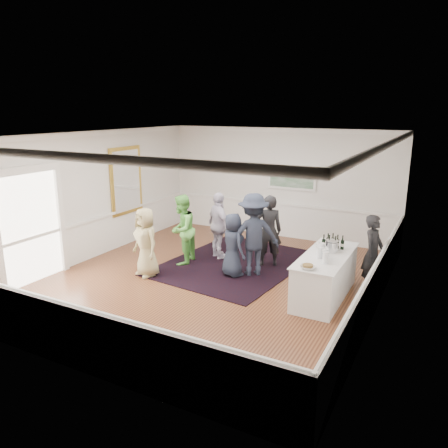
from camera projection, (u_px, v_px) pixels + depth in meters
The scene contains 23 objects.
floor at pixel (213, 280), 9.80m from camera, with size 8.00×8.00×0.00m, color brown.
ceiling at pixel (212, 135), 8.98m from camera, with size 7.00×8.00×0.02m, color white.
wall_left at pixel (91, 196), 10.97m from camera, with size 0.02×8.00×3.20m, color white.
wall_right at pixel (383, 231), 7.81m from camera, with size 0.02×8.00×3.20m, color white.
wall_back at pixel (279, 183), 12.81m from camera, with size 7.00×0.02×3.20m, color white.
wall_front at pixel (70, 268), 5.98m from camera, with size 7.00×0.02×3.20m, color white.
wainscoting at pixel (213, 259), 9.68m from camera, with size 7.00×8.00×1.00m, color white, non-canonical shape.
mirror at pixel (126, 181), 12.01m from camera, with size 0.05×1.25×1.85m.
doorway at pixel (30, 219), 9.37m from camera, with size 0.10×1.78×2.56m.
landscape_painting at pixel (292, 178), 12.54m from camera, with size 1.44×0.06×0.66m.
area_rug at pixel (235, 263), 10.81m from camera, with size 2.97×3.90×0.02m, color black.
serving_table at pixel (325, 276), 8.80m from camera, with size 0.85×2.23×0.90m.
bartender at pixel (373, 253), 9.13m from camera, with size 0.59×0.38×1.61m, color black.
guest_tan at pixel (146, 242), 9.86m from camera, with size 0.78×0.51×1.59m, color tan.
guest_green at pixel (182, 230), 10.63m from camera, with size 0.84×0.65×1.72m, color #60B749.
guest_lilac at pixel (219, 226), 11.02m from camera, with size 1.00×0.42×1.70m, color silver.
guest_dark_a at pixel (253, 235), 9.88m from camera, with size 1.23×0.71×1.91m, color #1F2534.
guest_dark_b at pixel (269, 231), 10.47m from camera, with size 0.64×0.42×1.75m, color black.
guest_navy at pixel (233, 245), 9.87m from camera, with size 0.72×0.47×1.47m, color #1F2534.
wine_bottles at pixel (333, 241), 9.05m from camera, with size 0.44×0.26×0.31m.
juice_pitchers at pixel (322, 252), 8.45m from camera, with size 0.34×0.62×0.24m.
ice_bucket at pixel (332, 247), 8.82m from camera, with size 0.26×0.26×0.24m, color silver.
nut_bowl at pixel (308, 267), 7.92m from camera, with size 0.28×0.28×0.08m.
Camera 1 is at (4.50, -7.98, 3.72)m, focal length 35.00 mm.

